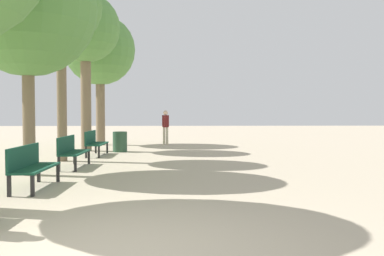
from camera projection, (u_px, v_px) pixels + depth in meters
The scene contains 10 objects.
ground_plane at pixel (109, 254), 4.53m from camera, with size 80.00×80.00×0.00m, color #B7A88E.
bench_row_1 at pixel (31, 164), 8.34m from camera, with size 0.50×1.68×0.84m.
bench_row_2 at pixel (71, 150), 11.46m from camera, with size 0.50×1.68×0.84m.
bench_row_3 at pixel (94, 141), 14.58m from camera, with size 0.50×1.68×0.84m.
tree_row_1 at pixel (27, 8), 9.99m from camera, with size 3.24×3.24×5.57m.
tree_row_2 at pixel (61, 7), 12.81m from camera, with size 2.47×2.47×5.94m.
tree_row_3 at pixel (85, 30), 16.16m from camera, with size 2.62×2.62×5.99m.
tree_row_4 at pixel (100, 51), 19.13m from camera, with size 3.15×3.15×5.85m.
pedestrian_near at pixel (166, 125), 19.50m from camera, with size 0.31×0.27×1.55m.
trash_bin at pixel (120, 142), 15.95m from camera, with size 0.53×0.53×0.75m.
Camera 1 is at (0.75, -4.50, 1.51)m, focal length 40.00 mm.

